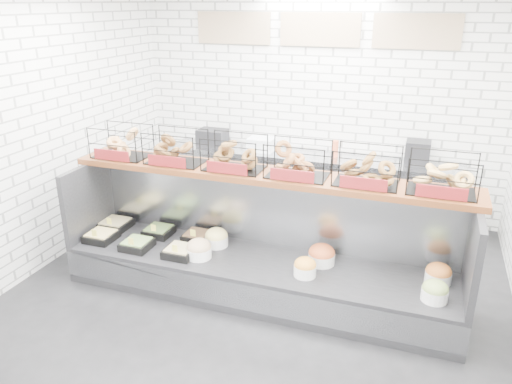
% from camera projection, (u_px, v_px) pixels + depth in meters
% --- Properties ---
extents(ground, '(5.50, 5.50, 0.00)m').
position_uv_depth(ground, '(248.00, 309.00, 4.94)').
color(ground, black).
rests_on(ground, ground).
extents(room_shell, '(5.02, 5.51, 3.01)m').
position_uv_depth(room_shell, '(269.00, 90.00, 4.73)').
color(room_shell, white).
rests_on(room_shell, ground).
extents(display_case, '(4.00, 0.90, 1.20)m').
position_uv_depth(display_case, '(258.00, 263.00, 5.13)').
color(display_case, black).
rests_on(display_case, ground).
extents(bagel_shelf, '(4.10, 0.50, 0.40)m').
position_uv_depth(bagel_shelf, '(265.00, 160.00, 4.89)').
color(bagel_shelf, '#4D2410').
rests_on(bagel_shelf, display_case).
extents(prep_counter, '(4.00, 0.60, 1.20)m').
position_uv_depth(prep_counter, '(308.00, 184.00, 6.91)').
color(prep_counter, '#93969B').
rests_on(prep_counter, ground).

